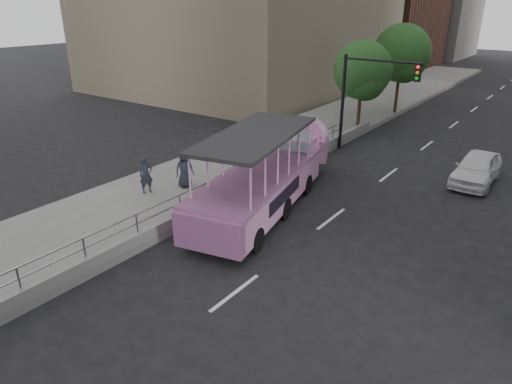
{
  "coord_description": "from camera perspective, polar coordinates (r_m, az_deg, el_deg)",
  "views": [
    {
      "loc": [
        7.99,
        -10.56,
        7.8
      ],
      "look_at": [
        -0.69,
        1.36,
        1.61
      ],
      "focal_mm": 32.0,
      "sensor_mm": 36.0,
      "label": 1
    }
  ],
  "objects": [
    {
      "name": "ground",
      "position": [
        15.37,
        -0.91,
        -7.72
      ],
      "size": [
        160.0,
        160.0,
        0.0
      ],
      "primitive_type": "plane",
      "color": "black"
    },
    {
      "name": "sidewalk",
      "position": [
        25.89,
        2.21,
        5.57
      ],
      "size": [
        5.5,
        80.0,
        0.3
      ],
      "primitive_type": "cube",
      "color": "#999994",
      "rests_on": "ground"
    },
    {
      "name": "kerb_wall",
      "position": [
        18.3,
        -4.98,
        -0.89
      ],
      "size": [
        0.24,
        30.0,
        0.36
      ],
      "primitive_type": "cube",
      "color": "#A4A39F",
      "rests_on": "sidewalk"
    },
    {
      "name": "guardrail",
      "position": [
        18.05,
        -5.05,
        1.04
      ],
      "size": [
        0.07,
        22.0,
        0.71
      ],
      "color": "silver",
      "rests_on": "kerb_wall"
    },
    {
      "name": "duck_boat",
      "position": [
        18.6,
        1.69,
        2.14
      ],
      "size": [
        4.49,
        10.4,
        3.36
      ],
      "color": "black",
      "rests_on": "ground"
    },
    {
      "name": "car",
      "position": [
        23.29,
        25.87,
        2.71
      ],
      "size": [
        1.7,
        4.17,
        1.42
      ],
      "primitive_type": "imported",
      "rotation": [
        0.0,
        0.0,
        -0.0
      ],
      "color": "white",
      "rests_on": "ground"
    },
    {
      "name": "pedestrian_near",
      "position": [
        19.61,
        -13.58,
        2.07
      ],
      "size": [
        0.57,
        0.67,
        1.56
      ],
      "primitive_type": "imported",
      "rotation": [
        0.0,
        0.0,
        1.16
      ],
      "color": "#282E3B",
      "rests_on": "sidewalk"
    },
    {
      "name": "pedestrian_far",
      "position": [
        19.9,
        -8.94,
        2.84
      ],
      "size": [
        0.84,
        0.94,
        1.62
      ],
      "primitive_type": "imported",
      "rotation": [
        0.0,
        0.0,
        1.06
      ],
      "color": "#282E3B",
      "rests_on": "sidewalk"
    },
    {
      "name": "parking_sign",
      "position": [
        20.98,
        2.77,
        5.91
      ],
      "size": [
        0.27,
        0.57,
        2.74
      ],
      "color": "black",
      "rests_on": "ground"
    },
    {
      "name": "traffic_signal",
      "position": [
        25.38,
        13.38,
        12.42
      ],
      "size": [
        4.2,
        0.32,
        5.2
      ],
      "color": "black",
      "rests_on": "ground"
    },
    {
      "name": "street_tree_near",
      "position": [
        29.07,
        13.26,
        14.33
      ],
      "size": [
        3.52,
        3.52,
        5.72
      ],
      "color": "#39261A",
      "rests_on": "ground"
    },
    {
      "name": "street_tree_far",
      "position": [
        34.51,
        17.82,
        15.94
      ],
      "size": [
        3.97,
        3.97,
        6.45
      ],
      "color": "#39261A",
      "rests_on": "ground"
    }
  ]
}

